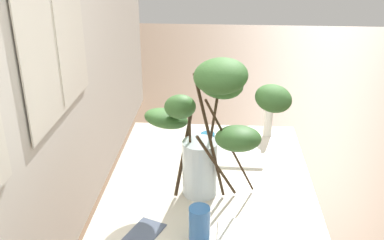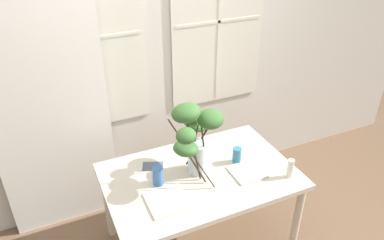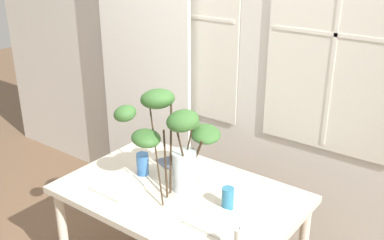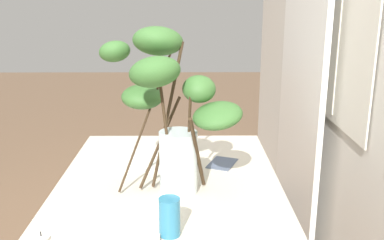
{
  "view_description": "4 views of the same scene",
  "coord_description": "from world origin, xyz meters",
  "px_view_note": "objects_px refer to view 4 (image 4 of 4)",
  "views": [
    {
      "loc": [
        -1.63,
        -0.04,
        1.81
      ],
      "look_at": [
        -0.04,
        0.07,
        1.1
      ],
      "focal_mm": 41.38,
      "sensor_mm": 36.0,
      "label": 1
    },
    {
      "loc": [
        -0.95,
        -1.97,
        2.49
      ],
      "look_at": [
        -0.04,
        0.07,
        1.18
      ],
      "focal_mm": 34.57,
      "sensor_mm": 36.0,
      "label": 2
    },
    {
      "loc": [
        1.48,
        -1.86,
        2.18
      ],
      "look_at": [
        0.03,
        0.09,
        1.18
      ],
      "focal_mm": 42.68,
      "sensor_mm": 36.0,
      "label": 3
    },
    {
      "loc": [
        1.61,
        0.08,
        1.49
      ],
      "look_at": [
        0.06,
        0.09,
        1.05
      ],
      "focal_mm": 41.45,
      "sensor_mm": 36.0,
      "label": 4
    }
  ],
  "objects_px": {
    "dining_table": "(168,210)",
    "plate_square_right": "(124,234)",
    "plate_square_left": "(133,160)",
    "vase_with_branches": "(168,102)",
    "drinking_glass_blue_left": "(176,147)",
    "drinking_glass_blue_right": "(170,217)"
  },
  "relations": [
    {
      "from": "dining_table",
      "to": "plate_square_right",
      "type": "xyz_separation_m",
      "value": [
        0.33,
        -0.13,
        0.09
      ]
    },
    {
      "from": "plate_square_left",
      "to": "dining_table",
      "type": "bearing_deg",
      "value": 28.14
    },
    {
      "from": "vase_with_branches",
      "to": "plate_square_left",
      "type": "bearing_deg",
      "value": -147.98
    },
    {
      "from": "plate_square_left",
      "to": "plate_square_right",
      "type": "height_order",
      "value": "plate_square_left"
    },
    {
      "from": "dining_table",
      "to": "drinking_glass_blue_left",
      "type": "height_order",
      "value": "drinking_glass_blue_left"
    },
    {
      "from": "drinking_glass_blue_right",
      "to": "plate_square_right",
      "type": "xyz_separation_m",
      "value": [
        0.0,
        -0.15,
        -0.06
      ]
    },
    {
      "from": "drinking_glass_blue_right",
      "to": "plate_square_left",
      "type": "xyz_separation_m",
      "value": [
        -0.66,
        -0.2,
        -0.06
      ]
    },
    {
      "from": "drinking_glass_blue_left",
      "to": "drinking_glass_blue_right",
      "type": "distance_m",
      "value": 0.65
    },
    {
      "from": "drinking_glass_blue_left",
      "to": "plate_square_right",
      "type": "relative_size",
      "value": 0.6
    },
    {
      "from": "dining_table",
      "to": "plate_square_right",
      "type": "relative_size",
      "value": 5.93
    },
    {
      "from": "drinking_glass_blue_left",
      "to": "plate_square_right",
      "type": "distance_m",
      "value": 0.68
    },
    {
      "from": "plate_square_right",
      "to": "plate_square_left",
      "type": "bearing_deg",
      "value": -175.85
    },
    {
      "from": "vase_with_branches",
      "to": "plate_square_right",
      "type": "distance_m",
      "value": 0.53
    },
    {
      "from": "dining_table",
      "to": "vase_with_branches",
      "type": "xyz_separation_m",
      "value": [
        -0.04,
        0.0,
        0.43
      ]
    },
    {
      "from": "dining_table",
      "to": "drinking_glass_blue_left",
      "type": "distance_m",
      "value": 0.36
    },
    {
      "from": "dining_table",
      "to": "drinking_glass_blue_right",
      "type": "relative_size",
      "value": 11.14
    },
    {
      "from": "drinking_glass_blue_left",
      "to": "drinking_glass_blue_right",
      "type": "bearing_deg",
      "value": -0.51
    },
    {
      "from": "vase_with_branches",
      "to": "drinking_glass_blue_left",
      "type": "distance_m",
      "value": 0.4
    },
    {
      "from": "drinking_glass_blue_right",
      "to": "dining_table",
      "type": "bearing_deg",
      "value": -176.4
    },
    {
      "from": "vase_with_branches",
      "to": "plate_square_left",
      "type": "relative_size",
      "value": 2.39
    },
    {
      "from": "drinking_glass_blue_left",
      "to": "plate_square_left",
      "type": "height_order",
      "value": "drinking_glass_blue_left"
    },
    {
      "from": "plate_square_right",
      "to": "drinking_glass_blue_right",
      "type": "bearing_deg",
      "value": 91.72
    }
  ]
}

